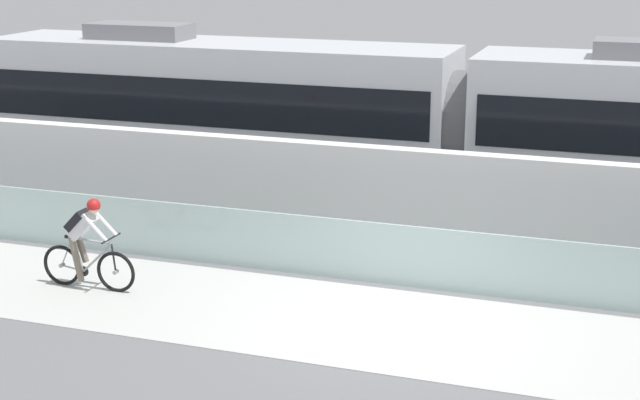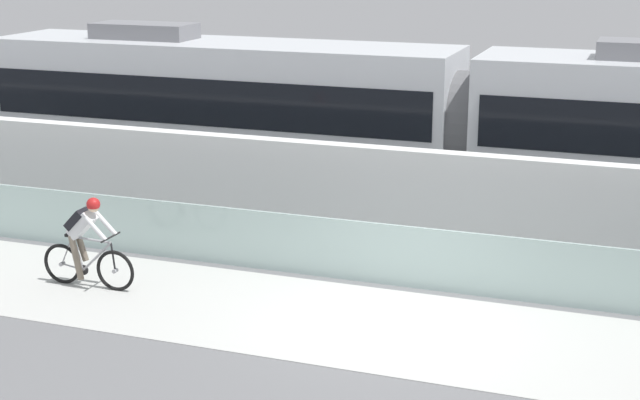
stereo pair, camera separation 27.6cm
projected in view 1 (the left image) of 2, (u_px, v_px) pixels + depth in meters
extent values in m
plane|color=slate|center=(388.00, 328.00, 14.77)|extent=(200.00, 200.00, 0.00)
cube|color=beige|center=(388.00, 327.00, 14.77)|extent=(32.00, 3.20, 0.01)
cube|color=#ADC6C1|center=(416.00, 257.00, 16.31)|extent=(32.00, 0.05, 1.09)
cube|color=white|center=(439.00, 204.00, 17.83)|extent=(32.00, 0.36, 2.00)
cube|color=#595654|center=(462.00, 219.00, 20.36)|extent=(32.00, 0.08, 0.01)
cube|color=#595654|center=(474.00, 201.00, 21.67)|extent=(32.00, 0.08, 0.01)
cube|color=silver|center=(219.00, 109.00, 22.34)|extent=(11.00, 2.50, 3.10)
cube|color=black|center=(218.00, 94.00, 22.25)|extent=(10.56, 2.54, 1.04)
cube|color=#14724C|center=(220.00, 166.00, 22.71)|extent=(10.78, 2.53, 0.28)
cube|color=slate|center=(140.00, 31.00, 22.49)|extent=(2.40, 1.10, 0.36)
cube|color=#232326|center=(91.00, 162.00, 23.85)|extent=(1.40, 1.88, 0.20)
cylinder|color=black|center=(75.00, 171.00, 23.21)|extent=(0.60, 0.10, 0.60)
cylinder|color=black|center=(107.00, 158.00, 24.52)|extent=(0.60, 0.10, 0.60)
cube|color=#232326|center=(363.00, 185.00, 21.66)|extent=(1.40, 1.88, 0.20)
cylinder|color=black|center=(354.00, 196.00, 21.03)|extent=(0.60, 0.10, 0.60)
cylinder|color=black|center=(372.00, 180.00, 22.33)|extent=(0.60, 0.10, 0.60)
cube|color=black|center=(20.00, 96.00, 24.03)|extent=(0.16, 2.54, 2.94)
cube|color=#232326|center=(566.00, 202.00, 20.28)|extent=(1.40, 1.88, 0.20)
cylinder|color=black|center=(562.00, 214.00, 19.64)|extent=(0.60, 0.10, 0.60)
cylinder|color=black|center=(568.00, 197.00, 20.95)|extent=(0.60, 0.10, 0.60)
cylinder|color=#59595B|center=(464.00, 124.00, 20.56)|extent=(0.60, 2.30, 2.30)
torus|color=black|center=(116.00, 272.00, 16.14)|extent=(0.72, 0.06, 0.72)
cylinder|color=#99999E|center=(116.00, 272.00, 16.14)|extent=(0.07, 0.10, 0.07)
torus|color=black|center=(62.00, 265.00, 16.47)|extent=(0.72, 0.06, 0.72)
cylinder|color=#99999E|center=(62.00, 265.00, 16.47)|extent=(0.07, 0.10, 0.07)
cylinder|color=#99999E|center=(97.00, 258.00, 16.19)|extent=(0.60, 0.04, 0.58)
cylinder|color=#99999E|center=(78.00, 255.00, 16.30)|extent=(0.22, 0.04, 0.59)
cylinder|color=#99999E|center=(92.00, 241.00, 16.14)|extent=(0.76, 0.04, 0.07)
cylinder|color=#99999E|center=(73.00, 268.00, 16.41)|extent=(0.43, 0.03, 0.09)
cylinder|color=#99999E|center=(67.00, 252.00, 16.36)|extent=(0.27, 0.02, 0.53)
cylinder|color=black|center=(114.00, 258.00, 16.08)|extent=(0.08, 0.03, 0.49)
cube|color=black|center=(72.00, 237.00, 16.25)|extent=(0.24, 0.10, 0.05)
cylinder|color=black|center=(111.00, 238.00, 16.00)|extent=(0.03, 0.58, 0.03)
cylinder|color=#262628|center=(84.00, 271.00, 16.35)|extent=(0.18, 0.02, 0.18)
cube|color=silver|center=(83.00, 226.00, 16.12)|extent=(0.50, 0.28, 0.51)
cube|color=black|center=(77.00, 220.00, 16.12)|extent=(0.38, 0.30, 0.38)
sphere|color=beige|center=(94.00, 207.00, 15.95)|extent=(0.20, 0.20, 0.20)
sphere|color=red|center=(94.00, 205.00, 15.94)|extent=(0.23, 0.23, 0.23)
cylinder|color=silver|center=(96.00, 230.00, 15.86)|extent=(0.41, 0.08, 0.41)
cylinder|color=silver|center=(106.00, 225.00, 16.15)|extent=(0.41, 0.08, 0.41)
cylinder|color=#726656|center=(76.00, 259.00, 16.23)|extent=(0.25, 0.11, 0.79)
cylinder|color=#726656|center=(82.00, 248.00, 16.35)|extent=(0.25, 0.11, 0.52)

